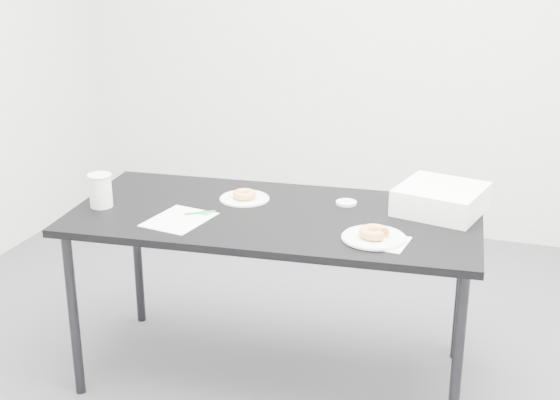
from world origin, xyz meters
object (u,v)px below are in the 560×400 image
(pen, at_px, (200,213))
(bakery_box, at_px, (441,199))
(plate_near, at_px, (374,238))
(donut_near, at_px, (374,232))
(table, at_px, (275,226))
(coffee_cup, at_px, (101,190))
(plate_far, at_px, (245,199))
(scorecard, at_px, (179,219))
(donut_far, at_px, (244,194))

(pen, distance_m, bakery_box, 0.99)
(plate_near, bearing_deg, donut_near, 0.00)
(table, height_order, donut_near, donut_near)
(plate_near, xyz_separation_m, bakery_box, (0.20, 0.38, 0.05))
(coffee_cup, bearing_deg, bakery_box, 16.18)
(donut_near, bearing_deg, coffee_cup, -179.51)
(pen, xyz_separation_m, plate_near, (0.73, -0.04, 0.00))
(pen, xyz_separation_m, plate_far, (0.11, 0.23, -0.00))
(pen, relative_size, bakery_box, 0.39)
(table, height_order, scorecard, scorecard)
(table, height_order, pen, pen)
(bakery_box, bearing_deg, plate_near, -104.58)
(table, xyz_separation_m, pen, (-0.29, -0.11, 0.06))
(scorecard, height_order, plate_near, plate_near)
(donut_far, bearing_deg, table, -34.08)
(scorecard, relative_size, donut_near, 2.36)
(donut_near, distance_m, plate_far, 0.68)
(plate_far, height_order, coffee_cup, coffee_cup)
(pen, height_order, donut_far, donut_far)
(plate_far, bearing_deg, coffee_cup, -152.92)
(pen, bearing_deg, plate_far, 30.40)
(donut_far, distance_m, bakery_box, 0.83)
(donut_near, xyz_separation_m, coffee_cup, (-1.16, -0.01, 0.04))
(scorecard, height_order, pen, pen)
(donut_near, relative_size, donut_far, 1.14)
(table, distance_m, coffee_cup, 0.74)
(scorecard, bearing_deg, donut_near, 12.40)
(plate_near, distance_m, plate_far, 0.68)
(plate_near, height_order, coffee_cup, coffee_cup)
(bakery_box, bearing_deg, donut_far, -159.24)
(donut_far, xyz_separation_m, coffee_cup, (-0.54, -0.27, 0.05))
(donut_near, bearing_deg, plate_near, 0.00)
(donut_near, xyz_separation_m, bakery_box, (0.20, 0.38, 0.03))
(plate_far, distance_m, donut_far, 0.02)
(donut_near, relative_size, bakery_box, 0.35)
(table, bearing_deg, plate_near, -23.09)
(plate_near, distance_m, coffee_cup, 1.16)
(scorecard, xyz_separation_m, plate_far, (0.16, 0.31, 0.00))
(plate_far, xyz_separation_m, bakery_box, (0.82, 0.12, 0.05))
(bakery_box, bearing_deg, table, -146.98)
(scorecard, xyz_separation_m, bakery_box, (0.98, 0.43, 0.05))
(scorecard, bearing_deg, coffee_cup, -176.85)
(table, bearing_deg, scorecard, -155.78)
(donut_near, distance_m, coffee_cup, 1.16)
(plate_near, distance_m, bakery_box, 0.43)
(coffee_cup, bearing_deg, donut_far, 27.08)
(scorecard, distance_m, coffee_cup, 0.38)
(donut_near, bearing_deg, plate_far, 157.01)
(plate_far, height_order, bakery_box, bakery_box)
(plate_far, relative_size, coffee_cup, 1.51)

